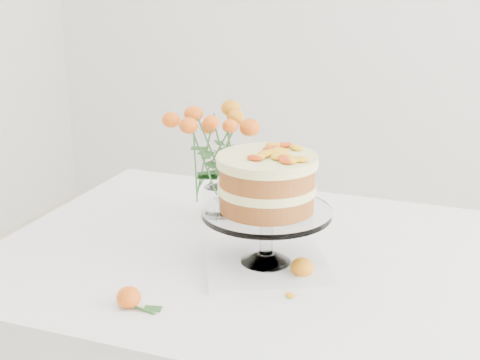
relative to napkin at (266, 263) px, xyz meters
The scene contains 9 objects.
table 0.13m from the napkin, 39.91° to the left, with size 1.43×0.93×0.76m.
napkin is the anchor object (origin of this frame).
cake_stand 0.17m from the napkin, 90.00° to the right, with size 0.28×0.28×0.25m.
rose_vase 0.36m from the napkin, 133.01° to the left, with size 0.25×0.25×0.35m.
loose_rose_near 0.09m from the napkin, 16.18° to the right, with size 0.09×0.05×0.04m.
loose_rose_far 0.33m from the napkin, 124.89° to the right, with size 0.09×0.05×0.04m.
stray_petal_a 0.06m from the napkin, 140.35° to the right, with size 0.03×0.02×0.00m, color #F0A40F.
stray_petal_b 0.10m from the napkin, 57.36° to the right, with size 0.03×0.02×0.00m, color #F0A40F.
stray_petal_c 0.15m from the napkin, 52.76° to the right, with size 0.03×0.02×0.00m, color #F0A40F.
Camera 1 is at (0.34, -1.33, 1.39)m, focal length 50.00 mm.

